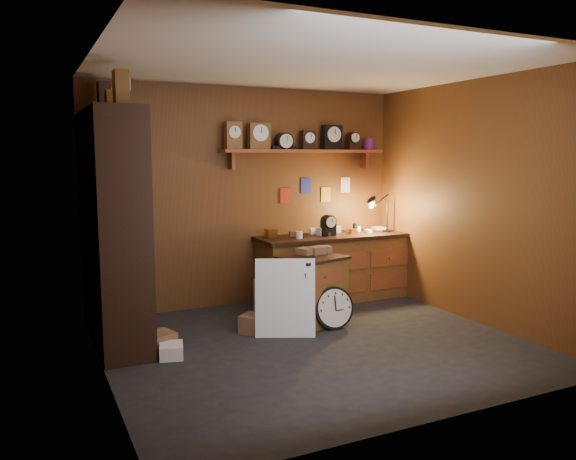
{
  "coord_description": "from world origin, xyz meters",
  "views": [
    {
      "loc": [
        -2.56,
        -4.74,
        1.86
      ],
      "look_at": [
        -0.14,
        0.35,
        1.11
      ],
      "focal_mm": 35.0,
      "sensor_mm": 36.0,
      "label": 1
    }
  ],
  "objects_px": {
    "low_cabinet": "(313,287)",
    "big_round_clock": "(334,308)",
    "workbench": "(334,264)",
    "shelving_unit": "(110,218)"
  },
  "relations": [
    {
      "from": "low_cabinet",
      "to": "big_round_clock",
      "type": "bearing_deg",
      "value": -85.92
    },
    {
      "from": "low_cabinet",
      "to": "workbench",
      "type": "bearing_deg",
      "value": 31.8
    },
    {
      "from": "shelving_unit",
      "to": "low_cabinet",
      "type": "relative_size",
      "value": 3.04
    },
    {
      "from": "shelving_unit",
      "to": "low_cabinet",
      "type": "distance_m",
      "value": 2.29
    },
    {
      "from": "workbench",
      "to": "low_cabinet",
      "type": "xyz_separation_m",
      "value": [
        -0.74,
        -0.81,
        -0.06
      ]
    },
    {
      "from": "workbench",
      "to": "low_cabinet",
      "type": "bearing_deg",
      "value": -132.41
    },
    {
      "from": "low_cabinet",
      "to": "big_round_clock",
      "type": "relative_size",
      "value": 1.81
    },
    {
      "from": "shelving_unit",
      "to": "workbench",
      "type": "height_order",
      "value": "shelving_unit"
    },
    {
      "from": "shelving_unit",
      "to": "big_round_clock",
      "type": "height_order",
      "value": "shelving_unit"
    },
    {
      "from": "shelving_unit",
      "to": "low_cabinet",
      "type": "height_order",
      "value": "shelving_unit"
    }
  ]
}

